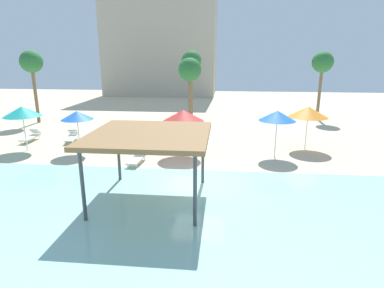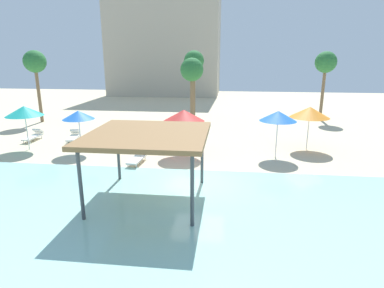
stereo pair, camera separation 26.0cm
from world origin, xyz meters
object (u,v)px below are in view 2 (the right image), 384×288
at_px(lounge_chair_3, 138,157).
at_px(beach_umbrella_teal_3, 24,111).
at_px(beach_umbrella_blue_4, 278,116).
at_px(lounge_chair_1, 74,136).
at_px(shade_pavilion, 148,137).
at_px(palm_tree_0, 35,63).
at_px(palm_tree_2, 326,64).
at_px(palm_tree_3, 192,71).
at_px(beach_umbrella_orange_0, 310,112).
at_px(palm_tree_1, 194,62).
at_px(lounge_chair_4, 34,136).
at_px(beach_umbrella_blue_2, 78,115).
at_px(beach_umbrella_red_1, 184,115).

bearing_deg(lounge_chair_3, beach_umbrella_teal_3, -99.13).
bearing_deg(beach_umbrella_blue_4, lounge_chair_1, 170.69).
xyz_separation_m(shade_pavilion, palm_tree_0, (-13.61, 14.77, 2.43)).
xyz_separation_m(palm_tree_2, palm_tree_3, (-11.62, -4.22, -0.51)).
height_order(lounge_chair_3, palm_tree_2, palm_tree_2).
bearing_deg(shade_pavilion, palm_tree_2, 58.15).
height_order(beach_umbrella_orange_0, palm_tree_0, palm_tree_0).
bearing_deg(lounge_chair_3, palm_tree_0, -126.87).
height_order(beach_umbrella_teal_3, beach_umbrella_blue_4, beach_umbrella_teal_3).
bearing_deg(palm_tree_2, palm_tree_1, 179.19).
height_order(lounge_chair_1, palm_tree_2, palm_tree_2).
height_order(beach_umbrella_orange_0, palm_tree_1, palm_tree_1).
bearing_deg(palm_tree_2, palm_tree_3, -160.03).
bearing_deg(shade_pavilion, lounge_chair_1, 131.16).
bearing_deg(beach_umbrella_orange_0, shade_pavilion, -134.19).
relative_size(lounge_chair_4, palm_tree_1, 0.30).
bearing_deg(lounge_chair_3, palm_tree_1, 177.70).
bearing_deg(beach_umbrella_teal_3, beach_umbrella_blue_4, 0.58).
xyz_separation_m(beach_umbrella_blue_2, lounge_chair_3, (4.06, -1.63, -2.00)).
bearing_deg(beach_umbrella_blue_2, palm_tree_3, 54.57).
relative_size(beach_umbrella_red_1, palm_tree_1, 0.44).
height_order(beach_umbrella_teal_3, palm_tree_0, palm_tree_0).
height_order(beach_umbrella_orange_0, palm_tree_2, palm_tree_2).
bearing_deg(lounge_chair_3, palm_tree_3, 173.26).
xyz_separation_m(lounge_chair_4, palm_tree_0, (-3.08, 6.20, 4.82)).
height_order(shade_pavilion, beach_umbrella_orange_0, shade_pavilion).
bearing_deg(palm_tree_3, beach_umbrella_teal_3, -139.21).
xyz_separation_m(lounge_chair_3, palm_tree_1, (1.59, 14.41, 4.83)).
relative_size(lounge_chair_1, palm_tree_1, 0.32).
relative_size(shade_pavilion, palm_tree_0, 0.75).
xyz_separation_m(beach_umbrella_red_1, beach_umbrella_teal_3, (-10.02, -0.02, 0.07)).
distance_m(shade_pavilion, lounge_chair_1, 11.87).
xyz_separation_m(lounge_chair_1, lounge_chair_4, (-2.87, -0.19, 0.00)).
distance_m(beach_umbrella_orange_0, lounge_chair_4, 18.82).
xyz_separation_m(beach_umbrella_orange_0, lounge_chair_3, (-10.01, -3.83, -2.07)).
bearing_deg(beach_umbrella_orange_0, beach_umbrella_teal_3, -173.37).
height_order(beach_umbrella_orange_0, lounge_chair_1, beach_umbrella_orange_0).
distance_m(beach_umbrella_blue_2, palm_tree_2, 21.81).
relative_size(beach_umbrella_orange_0, palm_tree_3, 0.49).
bearing_deg(beach_umbrella_red_1, beach_umbrella_blue_4, 1.43).
bearing_deg(palm_tree_2, beach_umbrella_red_1, -131.87).
bearing_deg(lounge_chair_4, beach_umbrella_orange_0, 88.54).
xyz_separation_m(beach_umbrella_red_1, lounge_chair_3, (-2.37, -1.80, -2.08)).
height_order(beach_umbrella_orange_0, lounge_chair_3, beach_umbrella_orange_0).
height_order(palm_tree_1, palm_tree_3, palm_tree_1).
relative_size(beach_umbrella_teal_3, lounge_chair_3, 1.45).
bearing_deg(palm_tree_0, beach_umbrella_blue_4, -22.84).
bearing_deg(palm_tree_1, beach_umbrella_orange_0, -51.46).
distance_m(palm_tree_0, palm_tree_2, 25.62).
bearing_deg(lounge_chair_1, lounge_chair_4, -99.64).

